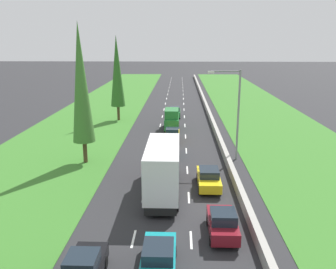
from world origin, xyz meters
TOP-DOWN VIEW (x-y plane):
  - ground_plane at (0.00, 60.00)m, footprint 300.00×300.00m
  - grass_verge_left at (-12.65, 60.00)m, footprint 14.00×140.00m
  - grass_verge_right at (14.35, 60.00)m, footprint 14.00×140.00m
  - median_barrier at (5.70, 60.00)m, footprint 0.44×120.00m
  - lane_markings at (0.00, 60.00)m, footprint 3.64×116.00m
  - teal_sedan_centre_lane at (-0.03, 17.80)m, footprint 1.82×4.50m
  - white_box_truck_centre_lane at (-0.24, 27.87)m, footprint 2.46×9.40m
  - teal_hatchback_centre_lane at (0.08, 36.89)m, footprint 1.74×3.90m
  - yellow_hatchback_centre_lane_fifth at (0.13, 42.52)m, footprint 1.74×3.90m
  - green_van_centre_lane at (-0.06, 48.66)m, footprint 1.96×4.90m
  - maroon_hatchback_right_lane at (3.68, 21.61)m, footprint 1.74×3.90m
  - yellow_sedan_right_lane at (3.41, 29.09)m, footprint 1.82×4.50m
  - green_hatchback_centre_lane at (0.23, 56.50)m, footprint 1.74×3.90m
  - black_hatchback_left_lane at (-3.66, 16.86)m, footprint 1.74×3.90m
  - poplar_tree_second at (-8.27, 34.84)m, footprint 2.14×2.14m
  - poplar_tree_third at (-8.23, 54.16)m, footprint 2.11×2.11m
  - street_light_mast at (6.42, 36.35)m, footprint 3.20×0.28m

SIDE VIEW (x-z plane):
  - ground_plane at x=0.00m, z-range 0.00..0.00m
  - lane_markings at x=0.00m, z-range 0.00..0.01m
  - grass_verge_left at x=-12.65m, z-range 0.00..0.04m
  - grass_verge_right at x=14.35m, z-range 0.00..0.04m
  - median_barrier at x=5.70m, z-range 0.00..0.85m
  - teal_sedan_centre_lane at x=-0.03m, z-range -0.01..1.63m
  - yellow_sedan_right_lane at x=3.41m, z-range -0.01..1.63m
  - teal_hatchback_centre_lane at x=0.08m, z-range -0.02..1.70m
  - yellow_hatchback_centre_lane_fifth at x=0.13m, z-range -0.02..1.70m
  - maroon_hatchback_right_lane at x=3.68m, z-range -0.02..1.70m
  - green_hatchback_centre_lane at x=0.23m, z-range -0.02..1.70m
  - black_hatchback_left_lane at x=-3.66m, z-range -0.02..1.70m
  - green_van_centre_lane at x=-0.06m, z-range -0.01..2.81m
  - white_box_truck_centre_lane at x=-0.24m, z-range 0.09..4.27m
  - street_light_mast at x=6.42m, z-range 0.73..9.73m
  - poplar_tree_third at x=-8.23m, z-range 1.05..13.59m
  - poplar_tree_second at x=-8.27m, z-range 1.05..14.54m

